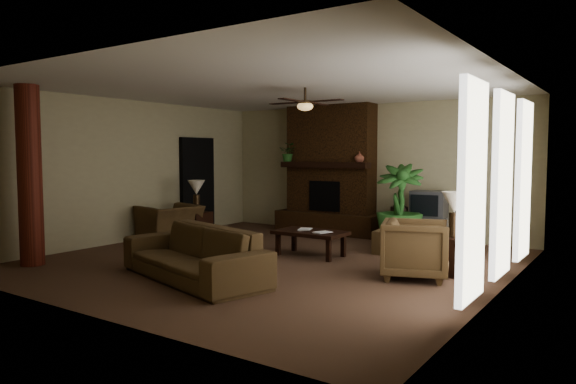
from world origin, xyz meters
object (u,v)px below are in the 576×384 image
Objects in this scene: log_column at (30,176)px; floor_vase at (399,220)px; side_table_right at (451,255)px; armchair_right at (415,246)px; sofa at (194,245)px; ottoman at (394,242)px; lamp_right at (454,206)px; lamp_left at (196,190)px; coffee_table at (310,234)px; tv_stand at (427,230)px; side_table_left at (196,225)px; floor_plant at (399,223)px; armchair_left at (170,217)px.

floor_vase is at bearing 53.11° from log_column.
armchair_right is at bearing -120.60° from side_table_right.
ottoman is at bearing 81.29° from sofa.
lamp_right is at bearing -40.25° from side_table_right.
lamp_left is at bearing -169.71° from ottoman.
armchair_right is 0.75× the size of coffee_table.
lamp_right is (1.73, -2.20, 0.57)m from floor_vase.
tv_stand is 1.55× the size of side_table_right.
sofa reaches higher than side_table_left.
lamp_left is 1.18× the size of side_table_right.
coffee_table reaches higher than ottoman.
ottoman is 1.09× the size of side_table_right.
tv_stand is at bearing 26.70° from lamp_left.
floor_plant is (1.34, 4.05, -0.05)m from sofa.
floor_plant is (-0.30, -0.67, 0.19)m from tv_stand.
floor_vase is at bearing 27.25° from lamp_left.
armchair_left is at bearing -163.17° from ottoman.
log_column is 1.12× the size of sofa.
side_table_right is (1.19, -2.37, 0.03)m from tv_stand.
side_table_right is (2.84, 2.36, -0.21)m from sofa.
armchair_right is (2.51, 1.80, -0.04)m from sofa.
tv_stand is at bearing 116.74° from side_table_right.
coffee_table is at bearing -5.06° from side_table_left.
tv_stand is 1.31× the size of lamp_right.
floor_vase is at bearing 27.82° from side_table_left.
armchair_left reaches higher than floor_vase.
lamp_right is (1.36, -1.05, 0.80)m from ottoman.
side_table_left is at bearing 174.94° from coffee_table.
floor_vase is 1.18× the size of lamp_right.
lamp_right is at bearing -37.77° from ottoman.
coffee_table is 2.52m from lamp_right.
side_table_left is 5.32m from side_table_right.
armchair_right reaches higher than coffee_table.
log_column is 2.56× the size of armchair_left.
floor_vase is (-0.49, -0.20, 0.18)m from tv_stand.
ottoman is 0.74m from floor_plant.
log_column reaches higher than floor_vase.
log_column is 5.94m from armchair_right.
log_column is at bearing -151.76° from lamp_right.
coffee_table is at bearing -179.70° from side_table_right.
coffee_table is at bearing -107.98° from floor_vase.
floor_plant is 2.39× the size of lamp_right.
armchair_left is 1.42× the size of floor_vase.
side_table_right is at bearing -2.66° from side_table_left.
armchair_right is 2.54m from floor_plant.
lamp_left is at bearing 149.01° from sofa.
side_table_left is at bearing -152.18° from floor_vase.
armchair_right is at bearing -9.53° from lamp_left.
armchair_right is (5.29, 2.53, -0.95)m from log_column.
side_table_right is (1.31, -1.01, 0.08)m from ottoman.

